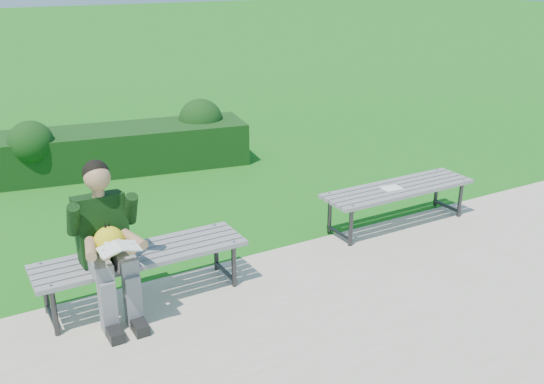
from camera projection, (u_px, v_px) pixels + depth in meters
The scene contains 7 objects.
ground at pixel (254, 256), 6.12m from camera, with size 80.00×80.00×0.00m.
walkway at pixel (361, 344), 4.70m from camera, with size 30.00×3.50×0.02m.
hedge at pixel (122, 145), 8.59m from camera, with size 3.71×1.51×0.90m.
bench_left at pixel (142, 258), 5.17m from camera, with size 1.80×0.50×0.46m.
bench_right at pixel (398, 191), 6.68m from camera, with size 1.80×0.50×0.46m.
seated_boy at pixel (106, 238), 4.84m from camera, with size 0.56×0.76×1.31m.
paper_sheet at pixel (391, 188), 6.62m from camera, with size 0.24×0.18×0.01m.
Camera 1 is at (-2.58, -4.86, 2.78)m, focal length 40.00 mm.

